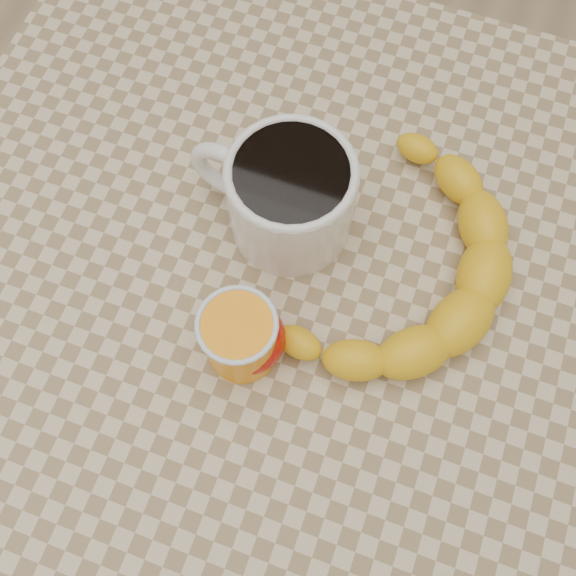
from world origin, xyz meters
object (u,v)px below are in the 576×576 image
(table, at_px, (288,323))
(coffee_mug, at_px, (288,194))
(orange_juice_glass, at_px, (240,337))
(apple, at_px, (248,337))
(banana, at_px, (404,268))

(table, relative_size, coffee_mug, 4.65)
(coffee_mug, height_order, orange_juice_glass, coffee_mug)
(table, distance_m, apple, 0.13)
(apple, distance_m, banana, 0.16)
(coffee_mug, height_order, apple, coffee_mug)
(orange_juice_glass, relative_size, banana, 0.22)
(coffee_mug, distance_m, banana, 0.13)
(orange_juice_glass, distance_m, apple, 0.01)
(apple, bearing_deg, table, 75.03)
(table, bearing_deg, orange_juice_glass, -107.91)
(table, distance_m, coffee_mug, 0.16)
(table, relative_size, banana, 2.13)
(orange_juice_glass, height_order, apple, orange_juice_glass)
(orange_juice_glass, distance_m, banana, 0.17)
(apple, bearing_deg, banana, 45.50)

